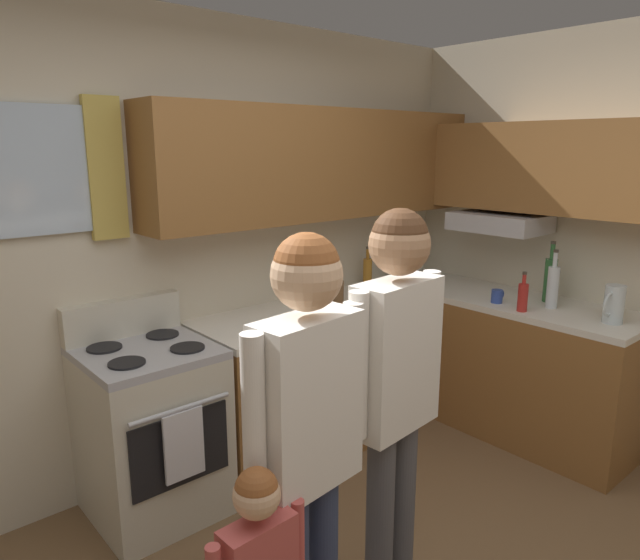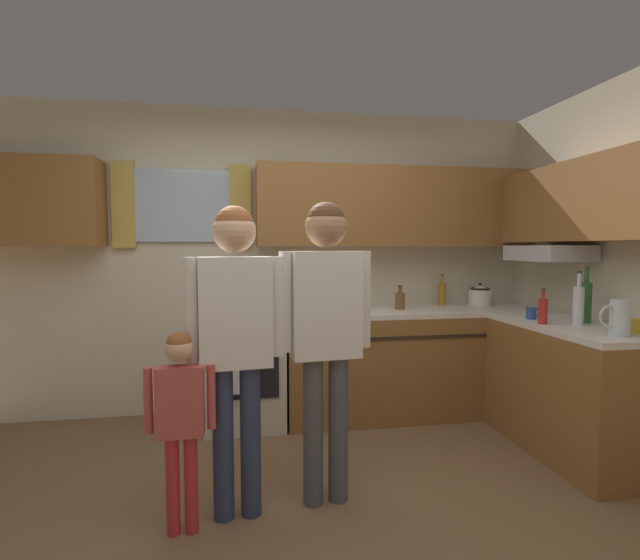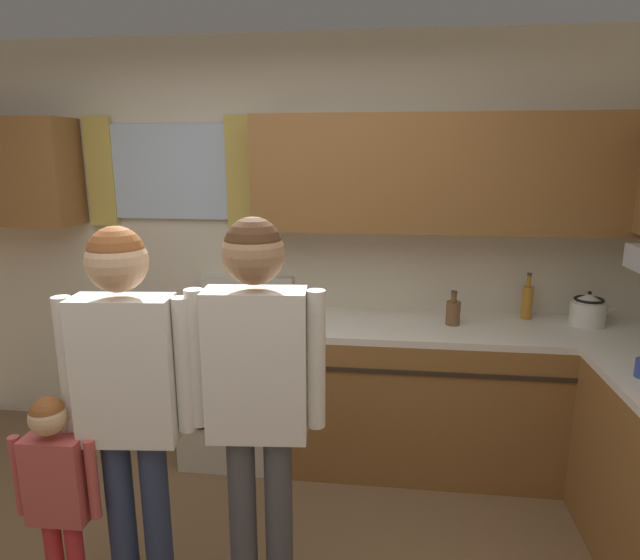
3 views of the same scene
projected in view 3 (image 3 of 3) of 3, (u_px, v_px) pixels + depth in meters
back_wall_unit at (297, 219)px, 3.41m from camera, size 4.60×0.42×2.60m
kitchen_counter_run at (532, 426)px, 2.90m from camera, size 2.22×1.83×0.90m
stove_oven at (239, 382)px, 3.42m from camera, size 0.62×0.67×1.10m
bottle_squat_brown at (453, 312)px, 3.16m from camera, size 0.08×0.08×0.21m
bottle_oil_amber at (527, 301)px, 3.27m from camera, size 0.06×0.06×0.29m
stovetop_kettle at (588, 309)px, 3.15m from camera, size 0.27×0.20×0.21m
adult_holding_child at (128, 386)px, 2.02m from camera, size 0.51×0.22×1.64m
adult_in_plaid at (257, 381)px, 2.02m from camera, size 0.52×0.23×1.67m
small_child at (57, 489)px, 2.05m from camera, size 0.34×0.14×1.01m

